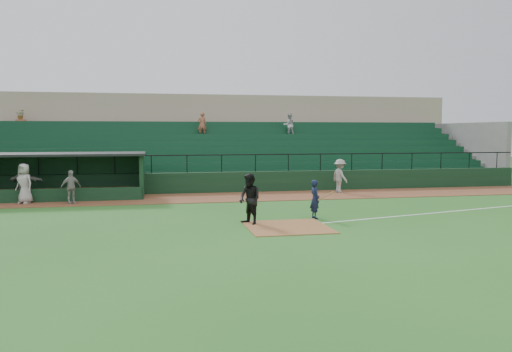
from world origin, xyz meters
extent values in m
plane|color=#245B1D|center=(0.00, 0.00, 0.00)|extent=(90.00, 90.00, 0.00)
cube|color=brown|center=(0.00, 8.00, 0.01)|extent=(40.00, 4.00, 0.03)
cube|color=brown|center=(0.00, -1.00, 0.01)|extent=(3.00, 3.00, 0.03)
cube|color=white|center=(8.00, 1.20, 0.01)|extent=(17.49, 4.44, 0.01)
cube|color=black|center=(0.00, 10.20, 0.60)|extent=(36.00, 0.35, 1.20)
cylinder|color=black|center=(0.00, 10.20, 2.20)|extent=(36.00, 0.06, 0.06)
cube|color=slate|center=(0.00, 15.10, 1.80)|extent=(36.00, 9.00, 3.60)
cube|color=#103C23|center=(0.00, 14.60, 2.25)|extent=(34.56, 8.00, 4.05)
cube|color=slate|center=(18.00, 15.15, 2.10)|extent=(0.35, 9.50, 4.20)
cube|color=gray|center=(0.00, 21.60, 3.20)|extent=(38.00, 3.00, 6.40)
cube|color=slate|center=(0.00, 19.60, 3.70)|extent=(36.00, 2.00, 0.20)
cylinder|color=#A55138|center=(-14.04, 19.50, 4.10)|extent=(0.70, 0.70, 0.60)
imported|color=#2D5923|center=(-14.04, 19.50, 4.73)|extent=(0.59, 0.51, 0.66)
imported|color=#ADADAD|center=(4.83, 16.90, 4.01)|extent=(0.83, 0.65, 1.71)
imported|color=#985237|center=(-1.50, 16.90, 4.03)|extent=(0.64, 0.42, 1.76)
cube|color=black|center=(-9.75, 10.40, 1.15)|extent=(8.50, 0.20, 2.30)
cube|color=black|center=(-5.50, 9.10, 1.15)|extent=(0.20, 2.60, 2.30)
cube|color=black|center=(-9.75, 9.10, 2.36)|extent=(8.90, 3.20, 0.12)
cube|color=olive|center=(-9.75, 10.00, 0.25)|extent=(7.65, 0.40, 0.50)
cube|color=black|center=(-9.75, 7.75, 0.35)|extent=(8.50, 0.12, 0.70)
imported|color=black|center=(1.59, 0.66, 0.79)|extent=(0.44, 0.62, 1.59)
cylinder|color=olive|center=(1.99, 0.46, 0.95)|extent=(0.79, 0.34, 0.35)
imported|color=black|center=(-1.26, -0.13, 0.98)|extent=(1.10, 1.19, 1.95)
imported|color=gray|center=(5.67, 8.65, 0.99)|extent=(0.99, 1.38, 1.93)
imported|color=gray|center=(-8.84, 6.92, 0.85)|extent=(1.04, 0.80, 1.64)
imported|color=#A8A39D|center=(-11.08, 7.46, 1.01)|extent=(1.14, 1.05, 1.96)
imported|color=gray|center=(-11.34, 8.49, 1.02)|extent=(1.91, 1.24, 1.97)
camera|label=1|loc=(-4.75, -18.89, 3.53)|focal=35.48mm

